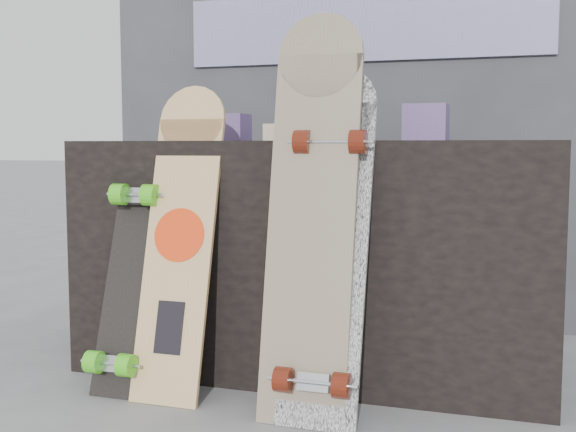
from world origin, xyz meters
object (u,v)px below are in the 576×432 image
(longboard_geisha, at_px, (181,231))
(longboard_cascadia, at_px, (328,236))
(longboard_celtic, at_px, (313,201))
(vendor_table, at_px, (316,256))
(skateboard_dark, at_px, (132,264))

(longboard_geisha, relative_size, longboard_cascadia, 0.96)
(longboard_celtic, height_order, longboard_cascadia, longboard_celtic)
(longboard_geisha, distance_m, longboard_cascadia, 0.49)
(vendor_table, height_order, skateboard_dark, vendor_table)
(longboard_celtic, distance_m, longboard_cascadia, 0.11)
(longboard_geisha, distance_m, skateboard_dark, 0.20)
(vendor_table, bearing_deg, skateboard_dark, -143.88)
(longboard_geisha, distance_m, longboard_celtic, 0.46)
(longboard_celtic, bearing_deg, vendor_table, 104.35)
(skateboard_dark, bearing_deg, longboard_geisha, 5.05)
(vendor_table, height_order, longboard_celtic, longboard_celtic)
(vendor_table, bearing_deg, longboard_geisha, -133.69)
(vendor_table, relative_size, longboard_geisha, 1.63)
(longboard_geisha, bearing_deg, vendor_table, 46.31)
(vendor_table, height_order, longboard_geisha, longboard_geisha)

